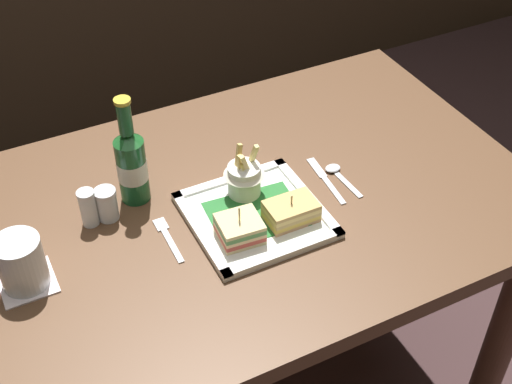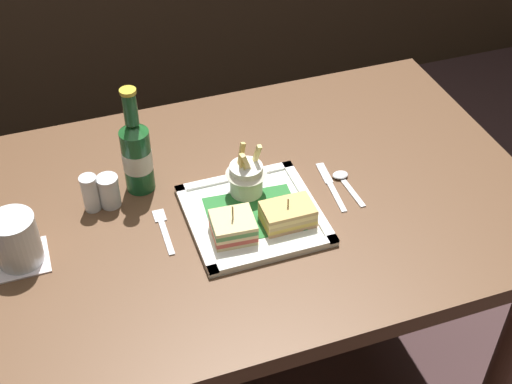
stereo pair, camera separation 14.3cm
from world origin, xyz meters
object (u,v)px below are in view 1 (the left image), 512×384
at_px(sandwich_half_right, 291,211).
at_px(water_glass, 22,265).
at_px(square_plate, 256,215).
at_px(knife, 325,178).
at_px(fork, 168,237).
at_px(beer_bottle, 131,163).
at_px(sandwich_half_left, 240,229).
at_px(fries_cup, 244,175).
at_px(spoon, 336,172).
at_px(salt_shaker, 89,210).
at_px(dining_table, 256,239).
at_px(pepper_shaker, 107,206).

height_order(sandwich_half_right, water_glass, water_glass).
xyz_separation_m(square_plate, knife, (0.19, 0.04, -0.00)).
bearing_deg(fork, sandwich_half_right, -16.95).
distance_m(beer_bottle, water_glass, 0.30).
xyz_separation_m(sandwich_half_left, knife, (0.25, 0.09, -0.03)).
distance_m(square_plate, fries_cup, 0.09).
bearing_deg(beer_bottle, square_plate, -41.05).
xyz_separation_m(fries_cup, beer_bottle, (-0.20, 0.10, 0.03)).
height_order(sandwich_half_right, spoon, sandwich_half_right).
bearing_deg(sandwich_half_right, square_plate, 141.82).
height_order(beer_bottle, salt_shaker, beer_bottle).
bearing_deg(water_glass, knife, 0.95).
bearing_deg(square_plate, sandwich_half_left, -141.82).
relative_size(fork, spoon, 1.09).
relative_size(square_plate, knife, 1.60).
relative_size(beer_bottle, knife, 1.49).
bearing_deg(square_plate, fork, 171.30).
bearing_deg(square_plate, fries_cup, 82.98).
xyz_separation_m(sandwich_half_left, spoon, (0.28, 0.09, -0.03)).
distance_m(fries_cup, salt_shaker, 0.32).
bearing_deg(square_plate, sandwich_half_right, -38.18).
bearing_deg(square_plate, dining_table, 61.58).
height_order(knife, salt_shaker, salt_shaker).
height_order(square_plate, fork, square_plate).
distance_m(water_glass, fork, 0.28).
distance_m(sandwich_half_left, spoon, 0.30).
bearing_deg(fries_cup, knife, -8.18).
distance_m(dining_table, knife, 0.20).
height_order(fries_cup, salt_shaker, fries_cup).
relative_size(beer_bottle, water_glass, 2.38).
bearing_deg(dining_table, square_plate, -118.42).
relative_size(sandwich_half_left, beer_bottle, 0.36).
xyz_separation_m(sandwich_half_right, pepper_shaker, (-0.32, 0.18, 0.00)).
xyz_separation_m(fries_cup, spoon, (0.21, -0.02, -0.05)).
relative_size(water_glass, salt_shaker, 1.25).
bearing_deg(sandwich_half_left, salt_shaker, 143.79).
xyz_separation_m(sandwich_half_left, salt_shaker, (-0.25, 0.18, 0.00)).
height_order(dining_table, water_glass, water_glass).
height_order(dining_table, knife, knife).
distance_m(dining_table, pepper_shaker, 0.35).
bearing_deg(water_glass, sandwich_half_right, -8.55).
xyz_separation_m(sandwich_half_right, salt_shaker, (-0.36, 0.18, 0.01)).
distance_m(sandwich_half_right, pepper_shaker, 0.37).
distance_m(fork, salt_shaker, 0.17).
bearing_deg(sandwich_half_right, water_glass, 171.45).
bearing_deg(spoon, pepper_shaker, 169.71).
relative_size(square_plate, spoon, 2.14).
distance_m(square_plate, spoon, 0.23).
xyz_separation_m(dining_table, knife, (0.16, -0.02, 0.13)).
xyz_separation_m(water_glass, knife, (0.65, 0.01, -0.05)).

